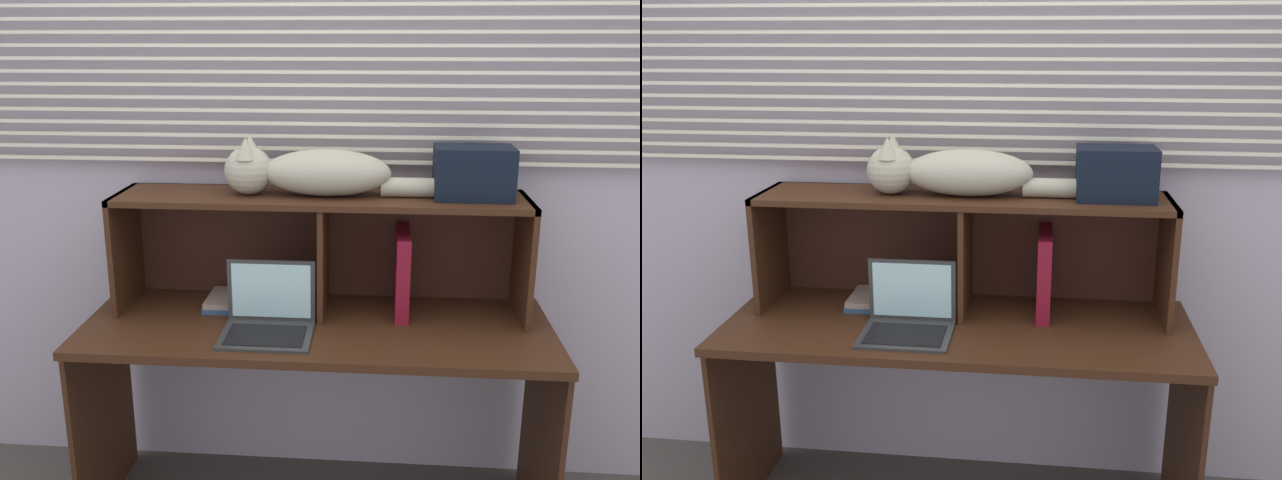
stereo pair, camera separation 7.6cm
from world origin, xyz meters
The scene contains 8 objects.
back_panel_with_blinds centered at (0.00, 0.55, 1.26)m, with size 4.40×0.08×2.50m.
desk centered at (0.00, 0.20, 0.63)m, with size 1.64×0.62×0.77m.
hutch_shelf_unit centered at (0.00, 0.37, 1.08)m, with size 1.46×0.32×0.43m.
cat centered at (-0.04, 0.34, 1.28)m, with size 0.78×0.19×0.21m.
laptop centered at (-0.16, 0.12, 0.82)m, with size 0.31×0.25×0.23m.
binder_upright centered at (0.30, 0.34, 0.92)m, with size 0.05×0.27×0.31m, color maroon.
book_stack centered at (-0.34, 0.34, 0.79)m, with size 0.17×0.21×0.04m.
storage_box centered at (0.53, 0.34, 1.29)m, with size 0.27×0.17×0.18m, color black.
Camera 2 is at (0.28, -2.03, 1.74)m, focal length 38.85 mm.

